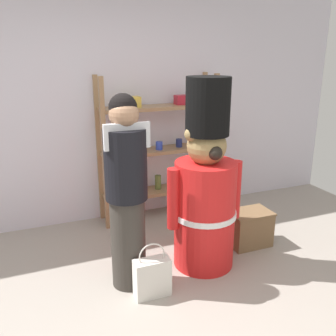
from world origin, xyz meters
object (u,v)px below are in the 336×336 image
object	(u,v)px
teddy_bear_guard	(205,191)
shopping_bag	(152,277)
person_shopper	(127,191)
display_crate	(249,228)
merchandise_shelf	(158,148)

from	to	relation	value
teddy_bear_guard	shopping_bag	size ratio (longest dim) A/B	3.64
teddy_bear_guard	person_shopper	size ratio (longest dim) A/B	1.06
display_crate	teddy_bear_guard	bearing A→B (deg)	-166.30
teddy_bear_guard	person_shopper	world-z (taller)	teddy_bear_guard
shopping_bag	display_crate	distance (m)	1.30
teddy_bear_guard	shopping_bag	bearing A→B (deg)	-154.88
merchandise_shelf	display_crate	distance (m)	1.40
person_shopper	display_crate	size ratio (longest dim) A/B	3.77
merchandise_shelf	teddy_bear_guard	bearing A→B (deg)	-90.11
merchandise_shelf	teddy_bear_guard	size ratio (longest dim) A/B	0.97
merchandise_shelf	person_shopper	world-z (taller)	merchandise_shelf
merchandise_shelf	person_shopper	bearing A→B (deg)	-120.38
person_shopper	shopping_bag	world-z (taller)	person_shopper
merchandise_shelf	teddy_bear_guard	distance (m)	1.23
teddy_bear_guard	display_crate	xyz separation A→B (m)	(0.60, 0.15, -0.54)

